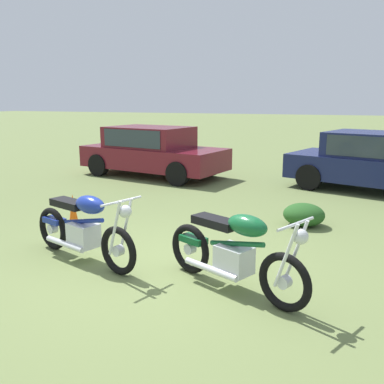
# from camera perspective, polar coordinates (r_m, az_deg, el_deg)

# --- Properties ---
(ground_plane) EXTENTS (120.00, 120.00, 0.00)m
(ground_plane) POSITION_cam_1_polar(r_m,az_deg,el_deg) (5.79, -4.91, -10.07)
(ground_plane) COLOR olive
(motorcycle_blue) EXTENTS (2.04, 0.93, 1.02)m
(motorcycle_blue) POSITION_cam_1_polar(r_m,az_deg,el_deg) (6.03, -14.38, -4.65)
(motorcycle_blue) COLOR black
(motorcycle_blue) RESTS_ON ground
(motorcycle_green) EXTENTS (1.93, 1.09, 1.02)m
(motorcycle_green) POSITION_cam_1_polar(r_m,az_deg,el_deg) (4.99, 5.68, -7.91)
(motorcycle_green) COLOR black
(motorcycle_green) RESTS_ON ground
(car_burgundy) EXTENTS (4.44, 2.49, 1.43)m
(car_burgundy) POSITION_cam_1_polar(r_m,az_deg,el_deg) (12.45, -5.41, 5.79)
(car_burgundy) COLOR maroon
(car_burgundy) RESTS_ON ground
(shrub_low) EXTENTS (0.73, 0.65, 0.40)m
(shrub_low) POSITION_cam_1_polar(r_m,az_deg,el_deg) (7.81, 14.76, -2.95)
(shrub_low) COLOR #23501E
(shrub_low) RESTS_ON ground
(traffic_cone) EXTENTS (0.25, 0.25, 0.57)m
(traffic_cone) POSITION_cam_1_polar(r_m,az_deg,el_deg) (7.81, -15.63, -2.50)
(traffic_cone) COLOR #EA590F
(traffic_cone) RESTS_ON ground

